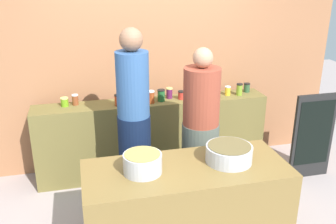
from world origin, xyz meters
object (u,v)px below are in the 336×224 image
chalkboard_sign (313,136)px  preserve_jar_0 (65,102)px  preserve_jar_1 (75,100)px  preserve_jar_6 (169,93)px  preserve_jar_9 (228,91)px  cook_with_tongs (134,131)px  preserve_jar_4 (151,97)px  preserve_jar_5 (161,95)px  preserve_jar_10 (239,89)px  preserve_jar_11 (247,88)px  cooking_pot_center (229,154)px  preserve_jar_3 (138,95)px  preserve_jar_7 (181,95)px  cooking_pot_left (143,163)px  cook_in_cap (200,139)px  preserve_jar_2 (118,100)px  preserve_jar_8 (190,91)px

chalkboard_sign → preserve_jar_0: bearing=167.5°
preserve_jar_1 → preserve_jar_6: bearing=-1.2°
preserve_jar_9 → cook_with_tongs: (-1.24, -0.67, -0.11)m
preserve_jar_4 → preserve_jar_5: preserve_jar_4 is taller
preserve_jar_10 → preserve_jar_11: size_ratio=1.30×
preserve_jar_0 → cooking_pot_center: (1.35, -1.43, -0.09)m
preserve_jar_9 → cook_with_tongs: bearing=-151.7°
preserve_jar_0 → preserve_jar_3: size_ratio=0.67×
preserve_jar_7 → preserve_jar_10: (0.71, -0.02, 0.02)m
preserve_jar_9 → cooking_pot_left: bearing=-132.9°
preserve_jar_9 → cooking_pot_center: size_ratio=0.28×
cooking_pot_center → cook_in_cap: 0.61m
preserve_jar_2 → cook_in_cap: 1.05m
preserve_jar_11 → cook_in_cap: size_ratio=0.07×
preserve_jar_8 → cook_with_tongs: 1.07m
preserve_jar_8 → cook_in_cap: cook_in_cap is taller
preserve_jar_10 → cook_in_cap: (-0.73, -0.75, -0.23)m
preserve_jar_1 → cook_in_cap: cook_in_cap is taller
preserve_jar_2 → preserve_jar_10: bearing=1.1°
preserve_jar_5 → preserve_jar_10: bearing=-0.5°
preserve_jar_1 → preserve_jar_11: (2.05, -0.01, -0.00)m
preserve_jar_7 → preserve_jar_4: bearing=-172.2°
preserve_jar_2 → preserve_jar_5: preserve_jar_5 is taller
preserve_jar_0 → preserve_jar_11: 2.17m
preserve_jar_4 → cooking_pot_left: size_ratio=0.46×
preserve_jar_3 → preserve_jar_6: size_ratio=1.17×
cooking_pot_center → cook_in_cap: cook_in_cap is taller
preserve_jar_10 → cook_in_cap: size_ratio=0.09×
preserve_jar_2 → preserve_jar_11: size_ratio=1.17×
preserve_jar_9 → preserve_jar_4: bearing=-176.1°
preserve_jar_4 → preserve_jar_8: size_ratio=1.05×
preserve_jar_8 → preserve_jar_4: bearing=-167.5°
preserve_jar_3 → preserve_jar_8: bearing=1.7°
preserve_jar_0 → cook_in_cap: bearing=-33.0°
preserve_jar_2 → preserve_jar_10: size_ratio=0.90×
preserve_jar_1 → preserve_jar_6: preserve_jar_6 is taller
cooking_pot_left → cook_with_tongs: (0.04, 0.72, -0.03)m
cook_in_cap → cook_with_tongs: bearing=169.7°
preserve_jar_10 → cook_with_tongs: cook_with_tongs is taller
preserve_jar_5 → preserve_jar_6: 0.14m
preserve_jar_2 → preserve_jar_3: preserve_jar_3 is taller
preserve_jar_0 → preserve_jar_3: preserve_jar_3 is taller
preserve_jar_11 → preserve_jar_1: bearing=179.7°
preserve_jar_3 → preserve_jar_7: size_ratio=1.49×
cooking_pot_left → preserve_jar_5: bearing=71.3°
preserve_jar_1 → preserve_jar_2: 0.48m
preserve_jar_10 → preserve_jar_3: bearing=177.2°
cook_in_cap → chalkboard_sign: bearing=9.0°
preserve_jar_3 → preserve_jar_10: preserve_jar_3 is taller
cook_with_tongs → chalkboard_sign: size_ratio=1.80×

